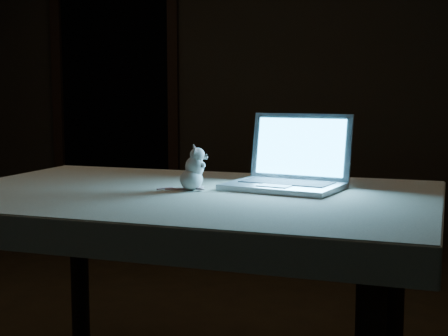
# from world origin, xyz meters

# --- Properties ---
(back_wall) EXTENTS (4.50, 0.04, 2.60)m
(back_wall) POSITION_xyz_m (0.00, 2.50, 1.30)
(back_wall) COLOR black
(back_wall) RESTS_ON ground
(doorway) EXTENTS (1.06, 0.36, 2.13)m
(doorway) POSITION_xyz_m (-1.10, 2.50, 1.06)
(doorway) COLOR black
(doorway) RESTS_ON back_wall
(table) EXTENTS (1.59, 1.13, 0.79)m
(table) POSITION_xyz_m (0.30, -0.43, 0.40)
(table) COLOR black
(table) RESTS_ON floor
(tablecloth) EXTENTS (1.80, 1.44, 0.09)m
(tablecloth) POSITION_xyz_m (0.34, -0.42, 0.76)
(tablecloth) COLOR beige
(tablecloth) RESTS_ON table
(laptop) EXTENTS (0.44, 0.41, 0.25)m
(laptop) POSITION_xyz_m (0.60, -0.32, 0.93)
(laptop) COLOR #AAAAAE
(laptop) RESTS_ON tablecloth
(plush_mouse) EXTENTS (0.12, 0.12, 0.15)m
(plush_mouse) POSITION_xyz_m (0.31, -0.41, 0.88)
(plush_mouse) COLOR silver
(plush_mouse) RESTS_ON tablecloth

